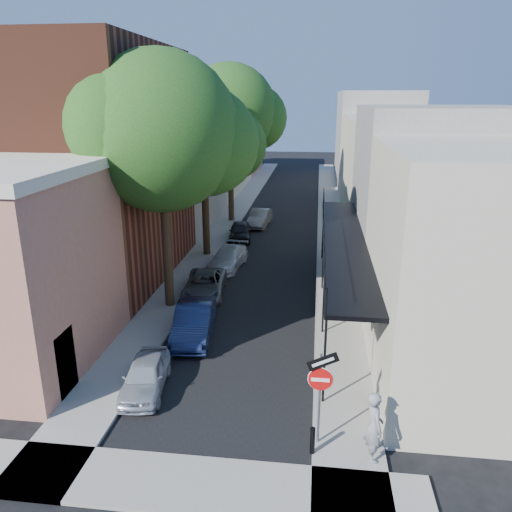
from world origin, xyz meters
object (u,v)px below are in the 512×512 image
(pedestrian, at_px, (374,426))
(parked_car_d, at_px, (228,258))
(oak_mid, at_px, (211,139))
(parked_car_b, at_px, (194,322))
(oak_far, at_px, (236,113))
(parked_car_a, at_px, (145,375))
(bollard, at_px, (312,441))
(oak_near, at_px, (172,135))
(parked_car_e, at_px, (240,231))
(parked_car_c, at_px, (205,285))
(parked_car_f, at_px, (260,218))
(sign_post, at_px, (321,383))

(pedestrian, bearing_deg, parked_car_d, 9.77)
(parked_car_d, bearing_deg, oak_mid, 126.96)
(parked_car_b, bearing_deg, oak_far, 87.79)
(pedestrian, bearing_deg, parked_car_a, 56.54)
(bollard, distance_m, pedestrian, 1.71)
(oak_near, xyz_separation_m, oak_mid, (-0.05, 7.97, -0.82))
(oak_mid, relative_size, parked_car_a, 3.08)
(bollard, xyz_separation_m, pedestrian, (1.60, 0.00, 0.61))
(oak_far, distance_m, parked_car_e, 9.50)
(parked_car_b, xyz_separation_m, parked_car_c, (-0.56, 4.43, -0.11))
(parked_car_a, bearing_deg, parked_car_e, 82.07)
(parked_car_a, height_order, pedestrian, pedestrian)
(parked_car_a, bearing_deg, pedestrian, -26.74)
(parked_car_b, height_order, parked_car_d, parked_car_b)
(oak_near, relative_size, oak_far, 0.96)
(oak_near, xyz_separation_m, parked_car_f, (1.97, 15.51, -7.25))
(parked_car_b, bearing_deg, bollard, -59.60)
(bollard, height_order, oak_far, oak_far)
(parked_car_e, distance_m, pedestrian, 22.33)
(oak_near, bearing_deg, parked_car_f, 82.77)
(parked_car_b, distance_m, parked_car_e, 14.62)
(oak_mid, height_order, parked_car_c, oak_mid)
(parked_car_d, xyz_separation_m, parked_car_f, (0.69, 9.86, 0.05))
(bollard, distance_m, oak_near, 13.78)
(bollard, height_order, oak_near, oak_near)
(sign_post, bearing_deg, oak_mid, 110.86)
(parked_car_f, bearing_deg, parked_car_e, -97.69)
(oak_mid, distance_m, parked_car_b, 12.89)
(parked_car_b, xyz_separation_m, parked_car_d, (-0.16, 8.79, -0.10))
(oak_near, xyz_separation_m, parked_car_a, (0.77, -7.17, -7.31))
(parked_car_d, relative_size, parked_car_f, 1.05)
(sign_post, relative_size, bollard, 3.74)
(parked_car_d, height_order, parked_car_f, parked_car_f)
(parked_car_a, bearing_deg, parked_car_d, 80.75)
(oak_far, relative_size, parked_car_b, 2.87)
(bollard, relative_size, parked_car_a, 0.24)
(parked_car_d, bearing_deg, oak_far, 103.49)
(parked_car_d, distance_m, parked_car_e, 5.82)
(parked_car_b, distance_m, parked_car_f, 18.66)
(sign_post, height_order, bollard, sign_post)
(bollard, relative_size, oak_near, 0.07)
(parked_car_f, bearing_deg, sign_post, -74.91)
(parked_car_b, height_order, parked_car_e, parked_car_b)
(sign_post, relative_size, oak_mid, 0.29)
(oak_mid, xyz_separation_m, parked_car_d, (1.33, -2.32, -6.47))
(oak_far, distance_m, parked_car_c, 17.52)
(sign_post, distance_m, oak_near, 12.77)
(parked_car_a, distance_m, parked_car_c, 8.46)
(bollard, relative_size, parked_car_e, 0.22)
(pedestrian, bearing_deg, sign_post, 58.18)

